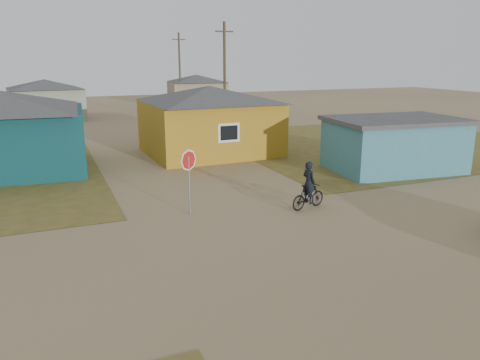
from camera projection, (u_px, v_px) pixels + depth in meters
name	position (u px, v px, depth m)	size (l,w,h in m)	color
ground	(285.00, 244.00, 14.03)	(120.00, 120.00, 0.00)	#937B54
grass_ne	(380.00, 143.00, 30.86)	(20.00, 18.00, 0.00)	brown
house_yellow	(210.00, 119.00, 26.94)	(7.72, 6.76, 3.90)	#A77919
shed_turquoise	(394.00, 144.00, 23.04)	(6.71, 4.93, 2.60)	teal
house_pale_west	(46.00, 99.00, 41.65)	(7.04, 6.15, 3.60)	gray
house_beige_east	(197.00, 90.00, 52.98)	(6.95, 6.05, 3.60)	gray
utility_pole_near	(225.00, 76.00, 35.04)	(1.40, 0.20, 8.00)	#413727
utility_pole_far	(180.00, 70.00, 49.69)	(1.40, 0.20, 8.00)	#413727
stop_sign	(189.00, 167.00, 16.29)	(0.77, 0.15, 2.37)	gray
cyclist	(308.00, 192.00, 17.21)	(1.65, 0.83, 1.79)	black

